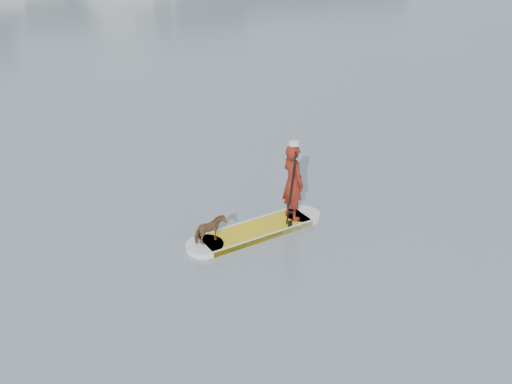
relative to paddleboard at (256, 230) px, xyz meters
name	(u,v)px	position (x,y,z in m)	size (l,w,h in m)	color
ground	(199,187)	(-0.42, 2.65, -0.06)	(140.00, 140.00, 0.00)	slate
paddleboard	(256,230)	(0.00, 0.00, 0.00)	(3.28, 1.15, 0.12)	gold
paddler	(293,182)	(0.94, 0.13, 0.93)	(0.64, 0.42, 1.74)	maroon
white_cap	(294,144)	(0.94, 0.13, 1.84)	(0.22, 0.22, 0.07)	silver
dog	(210,230)	(-1.10, -0.16, 0.35)	(0.31, 0.68, 0.58)	#57341D
paddle	(291,199)	(0.71, -0.23, 0.74)	(0.10, 0.30, 2.00)	black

